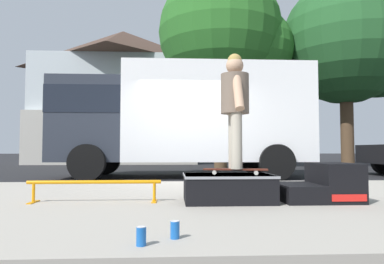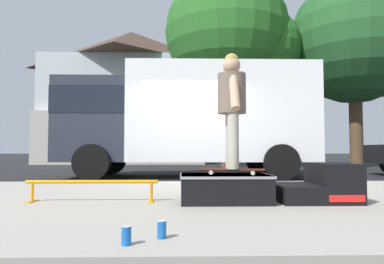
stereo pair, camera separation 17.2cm
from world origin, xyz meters
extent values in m
plane|color=black|center=(0.00, 0.00, 0.00)|extent=(140.00, 140.00, 0.00)
cube|color=#A8A093|center=(0.00, -3.00, 0.06)|extent=(50.00, 5.00, 0.12)
cube|color=black|center=(0.25, -3.31, 0.29)|extent=(1.06, 0.76, 0.33)
cube|color=gray|center=(0.25, -3.31, 0.44)|extent=(1.08, 0.78, 0.03)
cube|color=black|center=(1.13, -3.31, 0.23)|extent=(0.47, 0.74, 0.21)
cube|color=black|center=(1.60, -3.31, 0.35)|extent=(0.47, 0.74, 0.47)
cube|color=red|center=(1.60, -3.69, 0.20)|extent=(0.41, 0.01, 0.08)
cylinder|color=orange|center=(-1.37, -3.27, 0.36)|extent=(1.61, 0.04, 0.04)
cylinder|color=orange|center=(-2.10, -3.27, 0.24)|extent=(0.04, 0.04, 0.24)
cube|color=orange|center=(-2.10, -3.27, 0.13)|extent=(0.06, 0.28, 0.01)
cylinder|color=orange|center=(-0.65, -3.27, 0.24)|extent=(0.04, 0.04, 0.24)
cube|color=orange|center=(-0.65, -3.27, 0.13)|extent=(0.06, 0.28, 0.01)
cube|color=#4C1E14|center=(0.35, -3.33, 0.51)|extent=(0.80, 0.36, 0.02)
cylinder|color=silver|center=(0.61, -3.30, 0.48)|extent=(0.06, 0.04, 0.05)
cylinder|color=silver|center=(0.57, -3.47, 0.48)|extent=(0.06, 0.04, 0.05)
cylinder|color=silver|center=(0.12, -3.19, 0.48)|extent=(0.06, 0.04, 0.05)
cylinder|color=silver|center=(0.08, -3.37, 0.48)|extent=(0.06, 0.04, 0.05)
cylinder|color=#B7AD99|center=(0.35, -3.24, 0.86)|extent=(0.14, 0.14, 0.68)
cylinder|color=#B7AD99|center=(0.35, -3.42, 0.86)|extent=(0.14, 0.14, 0.68)
cylinder|color=#726051|center=(0.35, -3.33, 1.45)|extent=(0.35, 0.35, 0.49)
cylinder|color=tan|center=(0.35, -3.11, 1.44)|extent=(0.11, 0.30, 0.47)
cylinder|color=tan|center=(0.35, -3.55, 1.44)|extent=(0.11, 0.30, 0.47)
sphere|color=tan|center=(0.35, -3.33, 1.80)|extent=(0.22, 0.22, 0.22)
sphere|color=tan|center=(0.35, -3.33, 1.86)|extent=(0.18, 0.18, 0.18)
cylinder|color=#1959B2|center=(-0.41, -5.07, 0.18)|extent=(0.07, 0.07, 0.12)
cylinder|color=silver|center=(-0.41, -5.07, 0.24)|extent=(0.06, 0.06, 0.00)
cylinder|color=#1959B2|center=(-0.63, -5.25, 0.18)|extent=(0.07, 0.07, 0.12)
cylinder|color=silver|center=(-0.63, -5.25, 0.24)|extent=(0.06, 0.06, 0.00)
cube|color=white|center=(0.79, 2.20, 1.75)|extent=(5.00, 2.35, 2.60)
cube|color=#282D38|center=(-2.66, 2.20, 1.55)|extent=(1.90, 2.16, 2.20)
cube|color=black|center=(-2.66, 2.20, 2.03)|extent=(1.92, 2.19, 0.70)
cylinder|color=black|center=(-2.51, 1.03, 0.45)|extent=(0.90, 0.28, 0.90)
cylinder|color=black|center=(-2.51, 3.38, 0.45)|extent=(0.90, 0.28, 0.90)
cylinder|color=black|center=(2.18, 1.02, 0.45)|extent=(0.90, 0.28, 0.90)
cylinder|color=black|center=(2.18, 3.38, 0.45)|extent=(0.90, 0.28, 0.90)
cylinder|color=brown|center=(1.64, 7.36, 2.08)|extent=(0.56, 0.56, 4.16)
sphere|color=#286623|center=(1.64, 7.36, 5.91)|extent=(5.38, 5.38, 5.38)
sphere|color=#286623|center=(3.12, 7.36, 5.23)|extent=(3.49, 3.49, 3.49)
cylinder|color=brown|center=(7.32, 7.44, 1.91)|extent=(0.56, 0.56, 3.82)
sphere|color=#235628|center=(7.32, 7.44, 5.64)|extent=(5.61, 5.61, 5.61)
cube|color=silver|center=(-3.64, 14.64, 3.00)|extent=(9.00, 7.50, 6.00)
cube|color=#B2ADA3|center=(-3.64, 10.64, 1.40)|extent=(9.00, 0.50, 2.80)
pyramid|color=#473328|center=(-3.64, 14.64, 7.20)|extent=(9.54, 7.95, 2.40)
camera|label=1|loc=(-0.42, -7.59, 0.75)|focal=32.58mm
camera|label=2|loc=(-0.25, -7.59, 0.75)|focal=32.58mm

